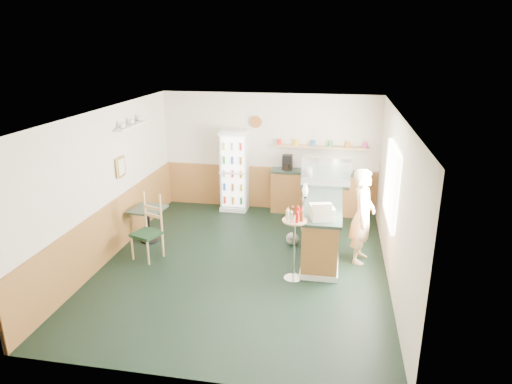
% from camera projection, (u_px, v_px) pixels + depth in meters
% --- Properties ---
extents(ground, '(6.00, 6.00, 0.00)m').
position_uv_depth(ground, '(244.00, 264.00, 8.19)').
color(ground, black).
rests_on(ground, ground).
extents(room_envelope, '(5.04, 6.02, 2.72)m').
position_uv_depth(room_envelope, '(239.00, 171.00, 8.43)').
color(room_envelope, beige).
rests_on(room_envelope, ground).
extents(service_counter, '(0.68, 3.01, 1.01)m').
position_uv_depth(service_counter, '(323.00, 223.00, 8.82)').
color(service_counter, '#905D2E').
rests_on(service_counter, ground).
extents(back_counter, '(2.24, 0.42, 1.69)m').
position_uv_depth(back_counter, '(319.00, 191.00, 10.44)').
color(back_counter, '#905D2E').
rests_on(back_counter, ground).
extents(drinks_fridge, '(0.62, 0.53, 1.89)m').
position_uv_depth(drinks_fridge, '(235.00, 171.00, 10.58)').
color(drinks_fridge, white).
rests_on(drinks_fridge, ground).
extents(display_case, '(0.98, 0.51, 0.56)m').
position_uv_depth(display_case, '(326.00, 172.00, 9.18)').
color(display_case, silver).
rests_on(display_case, service_counter).
extents(cash_register, '(0.46, 0.47, 0.21)m').
position_uv_depth(cash_register, '(322.00, 212.00, 7.52)').
color(cash_register, beige).
rests_on(cash_register, service_counter).
extents(shopkeeper, '(0.52, 0.64, 1.72)m').
position_uv_depth(shopkeeper, '(363.00, 216.00, 8.05)').
color(shopkeeper, tan).
rests_on(shopkeeper, ground).
extents(condiment_stand, '(0.40, 0.40, 1.25)m').
position_uv_depth(condiment_stand, '(294.00, 233.00, 7.41)').
color(condiment_stand, silver).
rests_on(condiment_stand, ground).
extents(newspaper_rack, '(0.09, 0.47, 0.94)m').
position_uv_depth(newspaper_rack, '(305.00, 209.00, 8.84)').
color(newspaper_rack, black).
rests_on(newspaper_rack, ground).
extents(cafe_table, '(0.68, 0.68, 0.69)m').
position_uv_depth(cafe_table, '(148.00, 218.00, 8.98)').
color(cafe_table, black).
rests_on(cafe_table, ground).
extents(cafe_chair, '(0.58, 0.58, 1.21)m').
position_uv_depth(cafe_chair, '(148.00, 224.00, 8.30)').
color(cafe_chair, black).
rests_on(cafe_chair, ground).
extents(dog_doorstop, '(0.24, 0.32, 0.29)m').
position_uv_depth(dog_doorstop, '(292.00, 238.00, 8.90)').
color(dog_doorstop, gray).
rests_on(dog_doorstop, ground).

